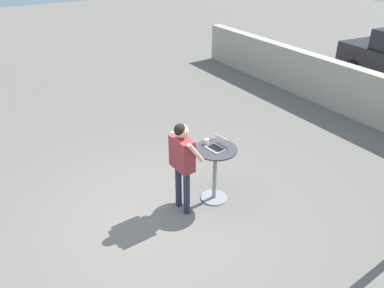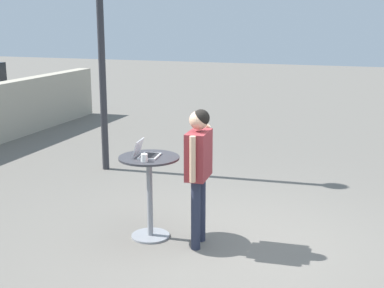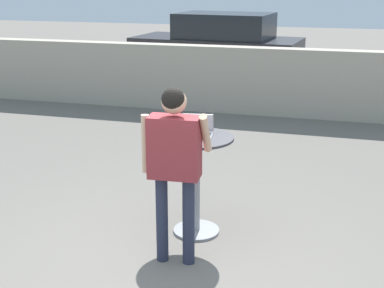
{
  "view_description": "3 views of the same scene",
  "coord_description": "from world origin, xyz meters",
  "views": [
    {
      "loc": [
        4.46,
        -2.17,
        4.14
      ],
      "look_at": [
        -0.03,
        0.58,
        1.22
      ],
      "focal_mm": 35.0,
      "sensor_mm": 36.0,
      "label": 1
    },
    {
      "loc": [
        -5.67,
        -1.48,
        2.66
      ],
      "look_at": [
        0.16,
        0.52,
        1.19
      ],
      "focal_mm": 50.0,
      "sensor_mm": 36.0,
      "label": 2
    },
    {
      "loc": [
        1.31,
        -3.83,
        2.53
      ],
      "look_at": [
        0.1,
        0.53,
        1.11
      ],
      "focal_mm": 50.0,
      "sensor_mm": 36.0,
      "label": 3
    }
  ],
  "objects": [
    {
      "name": "ground_plane",
      "position": [
        0.0,
        0.0,
        0.0
      ],
      "size": [
        50.0,
        50.0,
        0.0
      ],
      "primitive_type": "plane",
      "color": "slate"
    },
    {
      "name": "standing_person",
      "position": [
        -0.02,
        0.38,
        1.05
      ],
      "size": [
        0.59,
        0.38,
        1.64
      ],
      "color": "#282D42",
      "rests_on": "ground_plane"
    },
    {
      "name": "coffee_mug",
      "position": [
        -0.21,
        0.98,
        1.07
      ],
      "size": [
        0.11,
        0.08,
        0.09
      ],
      "color": "white",
      "rests_on": "cafe_table"
    },
    {
      "name": "pavement_kerb",
      "position": [
        0.0,
        6.16,
        0.63
      ],
      "size": [
        14.88,
        0.35,
        1.27
      ],
      "color": "#B2A893",
      "rests_on": "ground_plane"
    },
    {
      "name": "laptop",
      "position": [
        0.0,
        1.06,
        1.07
      ],
      "size": [
        0.33,
        0.32,
        0.2
      ],
      "color": "silver",
      "rests_on": "cafe_table"
    },
    {
      "name": "cafe_table",
      "position": [
        0.01,
        1.02,
        0.68
      ],
      "size": [
        0.73,
        0.73,
        1.03
      ],
      "color": "gray",
      "rests_on": "ground_plane"
    },
    {
      "name": "parked_car_further_down",
      "position": [
        -1.67,
        9.41,
        0.84
      ],
      "size": [
        4.31,
        2.22,
        1.67
      ],
      "color": "black",
      "rests_on": "ground_plane"
    }
  ]
}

